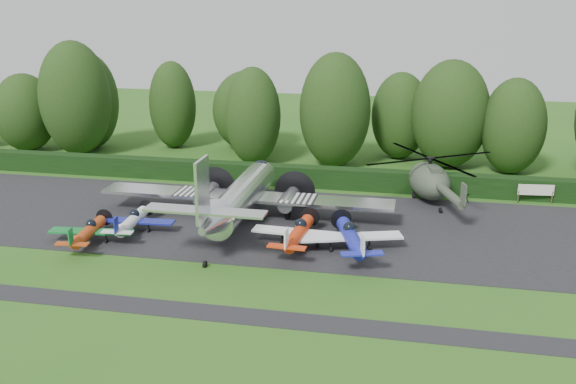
% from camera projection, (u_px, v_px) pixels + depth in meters
% --- Properties ---
extents(ground, '(160.00, 160.00, 0.00)m').
position_uv_depth(ground, '(208.00, 269.00, 44.39)').
color(ground, '#275B19').
rests_on(ground, ground).
extents(apron, '(70.00, 18.00, 0.01)m').
position_uv_depth(apron, '(245.00, 221.00, 53.75)').
color(apron, black).
rests_on(apron, ground).
extents(taxiway_verge, '(70.00, 2.00, 0.00)m').
position_uv_depth(taxiway_verge, '(177.00, 310.00, 38.78)').
color(taxiway_verge, black).
rests_on(taxiway_verge, ground).
extents(hedgerow, '(90.00, 1.60, 2.00)m').
position_uv_depth(hedgerow, '(274.00, 184.00, 64.04)').
color(hedgerow, black).
rests_on(hedgerow, ground).
extents(transport_plane, '(25.12, 19.26, 8.05)m').
position_uv_depth(transport_plane, '(240.00, 197.00, 52.72)').
color(transport_plane, silver).
rests_on(transport_plane, ground).
extents(light_plane_red, '(6.43, 6.76, 2.47)m').
position_uv_depth(light_plane_red, '(89.00, 231.00, 48.56)').
color(light_plane_red, '#AF3B10').
rests_on(light_plane_red, ground).
extents(light_plane_white, '(6.45, 6.78, 2.48)m').
position_uv_depth(light_plane_white, '(132.00, 221.00, 50.80)').
color(light_plane_white, silver).
rests_on(light_plane_white, ground).
extents(light_plane_orange, '(7.38, 7.76, 2.84)m').
position_uv_depth(light_plane_orange, '(299.00, 233.00, 47.89)').
color(light_plane_orange, red).
rests_on(light_plane_orange, ground).
extents(light_plane_blue, '(7.83, 8.23, 3.01)m').
position_uv_depth(light_plane_blue, '(351.00, 237.00, 46.83)').
color(light_plane_blue, '#1B22A3').
rests_on(light_plane_blue, ground).
extents(helicopter, '(12.92, 15.13, 4.16)m').
position_uv_depth(helicopter, '(429.00, 178.00, 58.17)').
color(helicopter, '#323C2E').
rests_on(helicopter, ground).
extents(sign_board, '(3.17, 0.12, 1.78)m').
position_uv_depth(sign_board, '(536.00, 191.00, 57.87)').
color(sign_board, '#3F3326').
rests_on(sign_board, ground).
extents(tree_2, '(6.09, 6.09, 10.77)m').
position_uv_depth(tree_2, '(253.00, 116.00, 69.92)').
color(tree_2, black).
rests_on(tree_2, ground).
extents(tree_3, '(5.64, 5.64, 10.55)m').
position_uv_depth(tree_3, '(173.00, 105.00, 77.62)').
color(tree_3, black).
rests_on(tree_3, ground).
extents(tree_4, '(8.14, 8.14, 13.21)m').
position_uv_depth(tree_4, '(75.00, 98.00, 74.01)').
color(tree_4, black).
rests_on(tree_4, ground).
extents(tree_6, '(6.52, 6.52, 9.87)m').
position_uv_depth(tree_6, '(400.00, 116.00, 72.72)').
color(tree_6, black).
rests_on(tree_6, ground).
extents(tree_7, '(7.23, 7.23, 9.27)m').
position_uv_depth(tree_7, '(25.00, 113.00, 76.33)').
color(tree_7, black).
rests_on(tree_7, ground).
extents(tree_8, '(6.56, 6.56, 10.07)m').
position_uv_depth(tree_8, '(514.00, 126.00, 66.50)').
color(tree_8, black).
rests_on(tree_8, ground).
extents(tree_9, '(7.67, 7.67, 12.39)m').
position_uv_depth(tree_9, '(335.00, 111.00, 68.85)').
color(tree_9, black).
rests_on(tree_9, ground).
extents(tree_10, '(8.26, 8.26, 11.67)m').
position_uv_depth(tree_10, '(450.00, 114.00, 68.67)').
color(tree_10, black).
rests_on(tree_10, ground).
extents(tree_11, '(7.95, 7.95, 9.47)m').
position_uv_depth(tree_11, '(246.00, 110.00, 77.10)').
color(tree_11, black).
rests_on(tree_11, ground).
extents(tree_12, '(6.95, 6.95, 11.56)m').
position_uv_depth(tree_12, '(89.00, 101.00, 77.36)').
color(tree_12, black).
rests_on(tree_12, ground).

